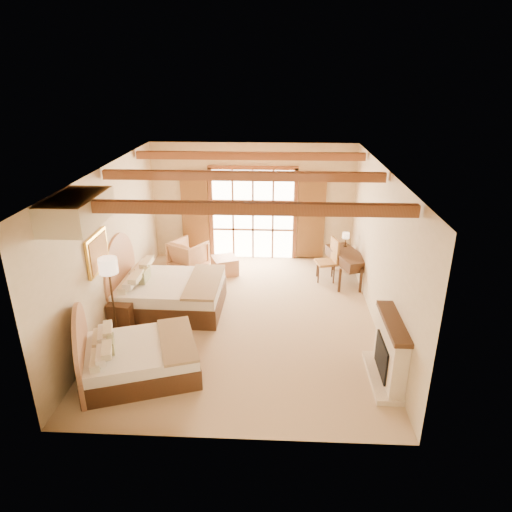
# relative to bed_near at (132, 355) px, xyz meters

# --- Properties ---
(floor) EXTENTS (7.00, 7.00, 0.00)m
(floor) POSITION_rel_bed_near_xyz_m (1.79, 2.06, -0.38)
(floor) COLOR tan
(floor) RESTS_ON ground
(wall_back) EXTENTS (5.50, 0.00, 5.50)m
(wall_back) POSITION_rel_bed_near_xyz_m (1.79, 5.56, 1.22)
(wall_back) COLOR beige
(wall_back) RESTS_ON ground
(wall_left) EXTENTS (0.00, 7.00, 7.00)m
(wall_left) POSITION_rel_bed_near_xyz_m (-0.96, 2.06, 1.22)
(wall_left) COLOR beige
(wall_left) RESTS_ON ground
(wall_right) EXTENTS (0.00, 7.00, 7.00)m
(wall_right) POSITION_rel_bed_near_xyz_m (4.54, 2.06, 1.22)
(wall_right) COLOR beige
(wall_right) RESTS_ON ground
(ceiling) EXTENTS (7.00, 7.00, 0.00)m
(ceiling) POSITION_rel_bed_near_xyz_m (1.79, 2.06, 2.82)
(ceiling) COLOR #B87D3C
(ceiling) RESTS_ON ground
(ceiling_beams) EXTENTS (5.39, 4.60, 0.18)m
(ceiling_beams) POSITION_rel_bed_near_xyz_m (1.79, 2.06, 2.70)
(ceiling_beams) COLOR brown
(ceiling_beams) RESTS_ON ceiling
(french_doors) EXTENTS (3.95, 0.08, 2.60)m
(french_doors) POSITION_rel_bed_near_xyz_m (1.79, 5.50, 0.87)
(french_doors) COLOR white
(french_doors) RESTS_ON ground
(fireplace) EXTENTS (0.46, 1.40, 1.16)m
(fireplace) POSITION_rel_bed_near_xyz_m (4.39, 0.06, 0.13)
(fireplace) COLOR beige
(fireplace) RESTS_ON ground
(painting) EXTENTS (0.06, 0.95, 0.75)m
(painting) POSITION_rel_bed_near_xyz_m (-0.91, 1.31, 1.37)
(painting) COLOR gold
(painting) RESTS_ON wall_left
(canopy_valance) EXTENTS (0.70, 1.40, 0.45)m
(canopy_valance) POSITION_rel_bed_near_xyz_m (-0.61, 0.06, 2.57)
(canopy_valance) COLOR beige
(canopy_valance) RESTS_ON ceiling
(bed_near) EXTENTS (2.36, 1.98, 1.27)m
(bed_near) POSITION_rel_bed_near_xyz_m (0.00, 0.00, 0.00)
(bed_near) COLOR #412A15
(bed_near) RESTS_ON floor
(bed_far) EXTENTS (2.31, 1.79, 1.51)m
(bed_far) POSITION_rel_bed_near_xyz_m (-0.03, 2.35, 0.07)
(bed_far) COLOR #412A15
(bed_far) RESTS_ON floor
(nightstand) EXTENTS (0.55, 0.55, 0.59)m
(nightstand) POSITION_rel_bed_near_xyz_m (-0.66, 1.55, -0.09)
(nightstand) COLOR #412A15
(nightstand) RESTS_ON floor
(floor_lamp) EXTENTS (0.35, 0.35, 1.67)m
(floor_lamp) POSITION_rel_bed_near_xyz_m (-0.71, 1.22, 1.04)
(floor_lamp) COLOR #3A2818
(floor_lamp) RESTS_ON floor
(armchair) EXTENTS (1.15, 1.16, 0.77)m
(armchair) POSITION_rel_bed_near_xyz_m (0.12, 4.64, 0.00)
(armchair) COLOR #A9764E
(armchair) RESTS_ON floor
(ottoman) EXTENTS (0.79, 0.79, 0.44)m
(ottoman) POSITION_rel_bed_near_xyz_m (1.12, 4.35, -0.16)
(ottoman) COLOR tan
(ottoman) RESTS_ON floor
(desk) EXTENTS (1.04, 1.52, 0.76)m
(desk) POSITION_rel_bed_near_xyz_m (4.23, 4.06, 0.02)
(desk) COLOR #412A15
(desk) RESTS_ON floor
(desk_chair) EXTENTS (0.59, 0.58, 1.09)m
(desk_chair) POSITION_rel_bed_near_xyz_m (3.73, 4.07, -0.05)
(desk_chair) COLOR #996E44
(desk_chair) RESTS_ON floor
(desk_lamp) EXTENTS (0.18, 0.18, 0.36)m
(desk_lamp) POSITION_rel_bed_near_xyz_m (4.22, 4.53, 0.64)
(desk_lamp) COLOR #3A2818
(desk_lamp) RESTS_ON desk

